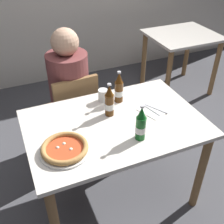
# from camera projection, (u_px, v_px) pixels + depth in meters

# --- Properties ---
(ground_plane) EXTENTS (8.00, 8.00, 0.00)m
(ground_plane) POSITION_uv_depth(u_px,v_px,m) (114.00, 193.00, 2.30)
(ground_plane) COLOR #4C4C51
(dining_table_main) EXTENTS (1.20, 0.80, 0.75)m
(dining_table_main) POSITION_uv_depth(u_px,v_px,m) (115.00, 135.00, 1.93)
(dining_table_main) COLOR silver
(dining_table_main) RESTS_ON ground_plane
(chair_behind_table) EXTENTS (0.43, 0.43, 0.85)m
(chair_behind_table) POSITION_uv_depth(u_px,v_px,m) (74.00, 111.00, 2.43)
(chair_behind_table) COLOR olive
(chair_behind_table) RESTS_ON ground_plane
(diner_seated) EXTENTS (0.34, 0.34, 1.21)m
(diner_seated) POSITION_uv_depth(u_px,v_px,m) (71.00, 98.00, 2.41)
(diner_seated) COLOR #2D3342
(diner_seated) RESTS_ON ground_plane
(dining_table_background) EXTENTS (0.80, 0.70, 0.75)m
(dining_table_background) POSITION_uv_depth(u_px,v_px,m) (181.00, 47.00, 3.35)
(dining_table_background) COLOR silver
(dining_table_background) RESTS_ON ground_plane
(pizza_margherita_near) EXTENTS (0.31, 0.31, 0.04)m
(pizza_margherita_near) POSITION_uv_depth(u_px,v_px,m) (65.00, 149.00, 1.62)
(pizza_margherita_near) COLOR white
(pizza_margherita_near) RESTS_ON dining_table_main
(beer_bottle_left) EXTENTS (0.07, 0.07, 0.25)m
(beer_bottle_left) POSITION_uv_depth(u_px,v_px,m) (119.00, 89.00, 2.02)
(beer_bottle_left) COLOR #512D0F
(beer_bottle_left) RESTS_ON dining_table_main
(beer_bottle_center) EXTENTS (0.07, 0.07, 0.25)m
(beer_bottle_center) POSITION_uv_depth(u_px,v_px,m) (141.00, 125.00, 1.67)
(beer_bottle_center) COLOR #14591E
(beer_bottle_center) RESTS_ON dining_table_main
(beer_bottle_right) EXTENTS (0.07, 0.07, 0.25)m
(beer_bottle_right) POSITION_uv_depth(u_px,v_px,m) (110.00, 102.00, 1.88)
(beer_bottle_right) COLOR #512D0F
(beer_bottle_right) RESTS_ON dining_table_main
(napkin_with_cutlery) EXTENTS (0.23, 0.23, 0.01)m
(napkin_with_cutlery) POSITION_uv_depth(u_px,v_px,m) (154.00, 110.00, 1.98)
(napkin_with_cutlery) COLOR white
(napkin_with_cutlery) RESTS_ON dining_table_main
(paper_cup) EXTENTS (0.07, 0.07, 0.09)m
(paper_cup) POSITION_uv_depth(u_px,v_px,m) (103.00, 95.00, 2.05)
(paper_cup) COLOR white
(paper_cup) RESTS_ON dining_table_main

